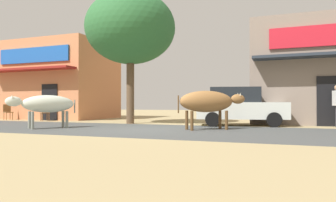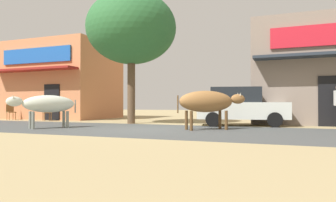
% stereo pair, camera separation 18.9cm
% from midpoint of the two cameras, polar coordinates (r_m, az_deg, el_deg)
% --- Properties ---
extents(ground, '(80.00, 80.00, 0.00)m').
position_cam_midpoint_polar(ground, '(11.26, -4.44, -5.28)').
color(ground, tan).
extents(asphalt_road, '(72.00, 5.52, 0.00)m').
position_cam_midpoint_polar(asphalt_road, '(11.26, -4.44, -5.27)').
color(asphalt_road, '#484B4B').
rests_on(asphalt_road, ground).
extents(storefront_left_cafe, '(6.37, 5.75, 4.94)m').
position_cam_midpoint_polar(storefront_left_cafe, '(21.79, -18.57, 3.48)').
color(storefront_left_cafe, '#CC7C51').
rests_on(storefront_left_cafe, ground).
extents(roadside_tree, '(4.31, 4.31, 6.31)m').
position_cam_midpoint_polar(roadside_tree, '(15.24, -6.46, 13.22)').
color(roadside_tree, brown).
rests_on(roadside_tree, ground).
extents(parked_hatchback_car, '(4.04, 2.53, 1.64)m').
position_cam_midpoint_polar(parked_hatchback_car, '(13.60, 13.48, -0.93)').
color(parked_hatchback_car, silver).
rests_on(parked_hatchback_car, ground).
extents(cow_near_brown, '(1.71, 2.33, 1.27)m').
position_cam_midpoint_polar(cow_near_brown, '(12.59, -21.13, -0.56)').
color(cow_near_brown, silver).
rests_on(cow_near_brown, ground).
extents(cow_far_dark, '(2.35, 1.97, 1.40)m').
position_cam_midpoint_polar(cow_far_dark, '(11.16, 7.86, -0.16)').
color(cow_far_dark, olive).
rests_on(cow_far_dark, ground).
extents(cafe_chair_near_tree, '(0.61, 0.61, 0.92)m').
position_cam_midpoint_polar(cafe_chair_near_tree, '(18.41, -21.21, -1.85)').
color(cafe_chair_near_tree, brown).
rests_on(cafe_chair_near_tree, ground).
extents(cafe_chair_by_doorway, '(0.57, 0.57, 0.92)m').
position_cam_midpoint_polar(cafe_chair_by_doorway, '(20.56, -26.95, -1.70)').
color(cafe_chair_by_doorway, brown).
rests_on(cafe_chair_by_doorway, ground).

